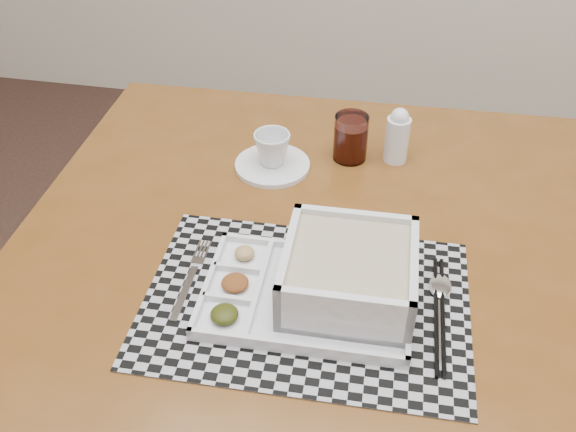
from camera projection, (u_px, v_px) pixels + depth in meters
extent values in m
cube|color=#52310F|center=(314.00, 257.00, 1.11)|extent=(1.08, 1.08, 0.04)
cylinder|color=#52310F|center=(165.00, 228.00, 1.78)|extent=(0.05, 0.05, 0.75)
cylinder|color=#52310F|center=(516.00, 267.00, 1.66)|extent=(0.05, 0.05, 0.75)
cube|color=#52310F|center=(340.00, 147.00, 1.49)|extent=(0.90, 0.06, 0.08)
cube|color=#52310F|center=(75.00, 254.00, 1.21)|extent=(0.06, 0.90, 0.08)
cube|color=#52310F|center=(576.00, 314.00, 1.09)|extent=(0.06, 0.90, 0.08)
cube|color=#98979E|center=(306.00, 302.00, 0.99)|extent=(0.51, 0.37, 0.00)
cube|color=silver|center=(307.00, 297.00, 0.99)|extent=(0.33, 0.23, 0.01)
cube|color=silver|center=(316.00, 247.00, 1.07)|extent=(0.32, 0.02, 0.01)
cube|color=silver|center=(296.00, 346.00, 0.91)|extent=(0.32, 0.02, 0.01)
cube|color=silver|center=(209.00, 280.00, 1.01)|extent=(0.01, 0.22, 0.01)
cube|color=silver|center=(409.00, 305.00, 0.97)|extent=(0.01, 0.22, 0.01)
cube|color=silver|center=(259.00, 287.00, 1.00)|extent=(0.01, 0.20, 0.01)
cube|color=silver|center=(227.00, 299.00, 0.98)|extent=(0.08, 0.01, 0.01)
cube|color=silver|center=(238.00, 268.00, 1.03)|extent=(0.08, 0.01, 0.01)
ellipsoid|color=black|center=(224.00, 314.00, 0.95)|extent=(0.04, 0.04, 0.02)
ellipsoid|color=#48220C|center=(235.00, 283.00, 1.00)|extent=(0.04, 0.04, 0.02)
ellipsoid|color=olive|center=(244.00, 253.00, 1.05)|extent=(0.03, 0.03, 0.02)
cube|color=silver|center=(348.00, 289.00, 0.99)|extent=(0.20, 0.20, 0.01)
cube|color=silver|center=(354.00, 233.00, 1.04)|extent=(0.20, 0.02, 0.09)
cube|color=silver|center=(343.00, 317.00, 0.90)|extent=(0.20, 0.02, 0.09)
cube|color=silver|center=(288.00, 265.00, 0.98)|extent=(0.02, 0.20, 0.09)
cube|color=silver|center=(411.00, 279.00, 0.96)|extent=(0.02, 0.20, 0.09)
cube|color=tan|center=(349.00, 274.00, 0.97)|extent=(0.18, 0.18, 0.07)
cube|color=white|center=(185.00, 293.00, 1.01)|extent=(0.02, 0.12, 0.00)
cube|color=white|center=(198.00, 261.00, 1.06)|extent=(0.02, 0.02, 0.00)
cube|color=white|center=(198.00, 248.00, 1.09)|extent=(0.00, 0.04, 0.00)
cube|color=white|center=(201.00, 249.00, 1.09)|extent=(0.00, 0.04, 0.00)
cube|color=white|center=(205.00, 249.00, 1.09)|extent=(0.00, 0.04, 0.00)
cube|color=white|center=(208.00, 249.00, 1.08)|extent=(0.00, 0.04, 0.00)
cube|color=white|center=(441.00, 330.00, 0.95)|extent=(0.01, 0.12, 0.00)
ellipsoid|color=white|center=(440.00, 286.00, 1.01)|extent=(0.04, 0.06, 0.01)
cylinder|color=black|center=(436.00, 313.00, 0.97)|extent=(0.01, 0.24, 0.01)
cylinder|color=black|center=(443.00, 314.00, 0.97)|extent=(0.01, 0.24, 0.01)
cylinder|color=silver|center=(272.00, 165.00, 1.28)|extent=(0.15, 0.15, 0.01)
imported|color=silver|center=(272.00, 149.00, 1.25)|extent=(0.08, 0.08, 0.07)
cylinder|color=white|center=(351.00, 138.00, 1.28)|extent=(0.07, 0.07, 0.10)
cylinder|color=#3A0904|center=(350.00, 142.00, 1.29)|extent=(0.06, 0.06, 0.07)
cylinder|color=silver|center=(397.00, 140.00, 1.27)|extent=(0.05, 0.05, 0.09)
sphere|color=silver|center=(400.00, 117.00, 1.24)|extent=(0.04, 0.04, 0.04)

